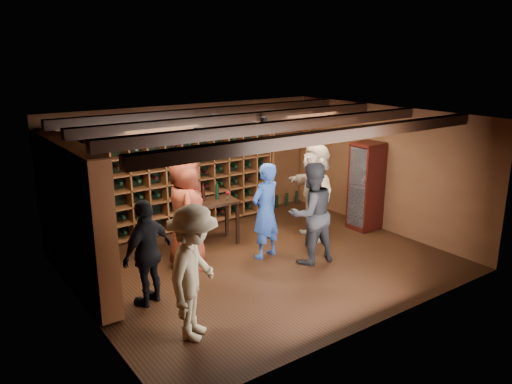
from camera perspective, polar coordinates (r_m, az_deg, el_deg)
ground at (r=8.69m, az=0.80°, el=-8.04°), size 6.00×6.00×0.00m
room_shell at (r=8.06m, az=0.65°, el=8.01°), size 6.00×6.00×6.00m
wine_rack_back at (r=9.97m, az=-9.59°, el=1.88°), size 4.65×0.30×2.20m
wine_rack_left at (r=7.83m, az=-19.91°, el=-2.74°), size 0.30×2.65×2.20m
crate_shelf at (r=11.42m, az=3.72°, el=5.99°), size 1.20×0.32×2.07m
display_cabinet at (r=10.28m, az=12.44°, el=0.46°), size 0.55×0.50×1.75m
man_blue_shirt at (r=8.63m, az=1.07°, el=-2.19°), size 0.69×0.52×1.70m
man_grey_suit at (r=8.46m, az=6.31°, el=-2.43°), size 0.93×0.76×1.76m
guest_red_floral at (r=8.27m, az=-7.99°, el=-2.33°), size 0.94×1.11×1.92m
guest_woman_black at (r=7.24m, az=-12.28°, el=-6.77°), size 0.99×0.71×1.55m
guest_khaki at (r=6.28m, az=-7.11°, el=-9.18°), size 1.27×1.24×1.75m
guest_beige at (r=9.59m, az=6.77°, el=0.04°), size 1.08×1.80×1.85m
tasting_table at (r=9.25m, az=-5.66°, el=-1.65°), size 1.18×0.68×1.13m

